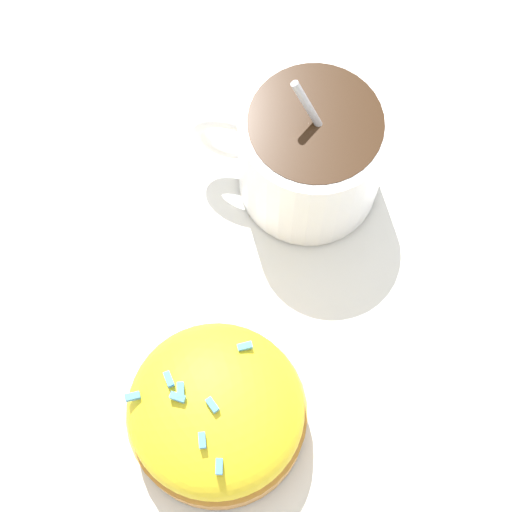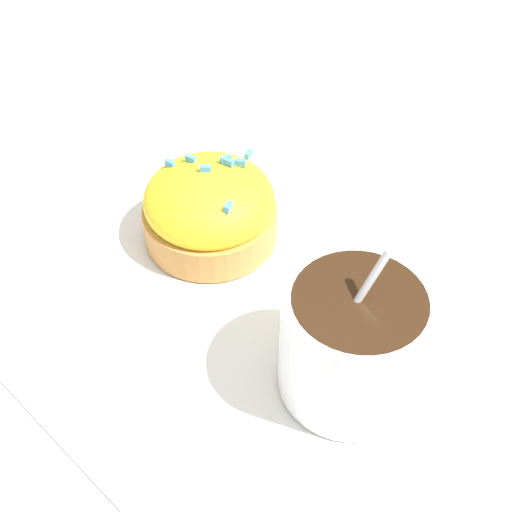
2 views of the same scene
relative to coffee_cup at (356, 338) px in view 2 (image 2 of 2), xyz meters
The scene contains 4 objects.
ground_plane 0.08m from the coffee_cup, ahead, with size 3.00×3.00×0.00m, color #B2B2B7.
paper_napkin 0.08m from the coffee_cup, ahead, with size 0.36×0.35×0.00m.
coffee_cup is the anchor object (origin of this frame).
frosted_pastry 0.15m from the coffee_cup, ahead, with size 0.09×0.09×0.06m.
Camera 2 is at (-0.22, 0.20, 0.34)m, focal length 50.00 mm.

